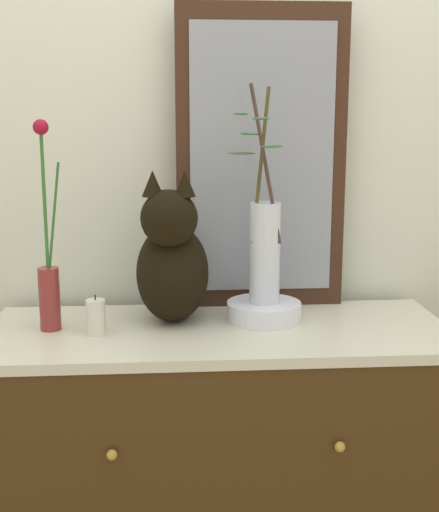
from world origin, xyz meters
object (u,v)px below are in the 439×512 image
object	(u,v)px
cat_sitting	(172,261)
candle_pillar	(96,317)
sideboard	(220,501)
vase_glass_clear	(264,245)
bowl_porcelain	(264,311)
vase_slim_green	(49,277)
mirror_leaning	(261,160)

from	to	relation	value
cat_sitting	candle_pillar	world-z (taller)	cat_sitting
sideboard	vase_glass_clear	xyz separation A→B (m)	(0.12, 0.06, 0.66)
bowl_porcelain	candle_pillar	distance (m)	0.42
vase_slim_green	candle_pillar	xyz separation A→B (m)	(0.11, -0.05, -0.09)
bowl_porcelain	candle_pillar	xyz separation A→B (m)	(-0.41, -0.09, 0.02)
vase_glass_clear	bowl_porcelain	bearing A→B (deg)	14.01
mirror_leaning	cat_sitting	distance (m)	0.37
mirror_leaning	vase_glass_clear	size ratio (longest dim) A/B	1.47
sideboard	cat_sitting	world-z (taller)	cat_sitting
sideboard	vase_glass_clear	bearing A→B (deg)	26.58
cat_sitting	bowl_porcelain	xyz separation A→B (m)	(0.23, -0.00, -0.13)
vase_glass_clear	vase_slim_green	bearing A→B (deg)	-175.73
vase_slim_green	candle_pillar	bearing A→B (deg)	-22.57
vase_glass_clear	candle_pillar	distance (m)	0.45
sideboard	vase_slim_green	world-z (taller)	vase_slim_green
vase_slim_green	vase_glass_clear	xyz separation A→B (m)	(0.52, 0.04, 0.06)
mirror_leaning	vase_slim_green	world-z (taller)	mirror_leaning
candle_pillar	mirror_leaning	bearing A→B (deg)	28.84
mirror_leaning	candle_pillar	distance (m)	0.60
candle_pillar	vase_glass_clear	bearing A→B (deg)	11.89
vase_slim_green	bowl_porcelain	size ratio (longest dim) A/B	2.67
mirror_leaning	bowl_porcelain	world-z (taller)	mirror_leaning
cat_sitting	vase_slim_green	size ratio (longest dim) A/B	0.90
mirror_leaning	bowl_porcelain	bearing A→B (deg)	-93.20
candle_pillar	sideboard	bearing A→B (deg)	5.56
sideboard	cat_sitting	bearing A→B (deg)	151.05
sideboard	candle_pillar	distance (m)	0.59
mirror_leaning	vase_slim_green	distance (m)	0.62
vase_slim_green	candle_pillar	world-z (taller)	vase_slim_green
cat_sitting	candle_pillar	xyz separation A→B (m)	(-0.18, -0.09, -0.11)
sideboard	candle_pillar	size ratio (longest dim) A/B	11.64
mirror_leaning	candle_pillar	world-z (taller)	mirror_leaning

